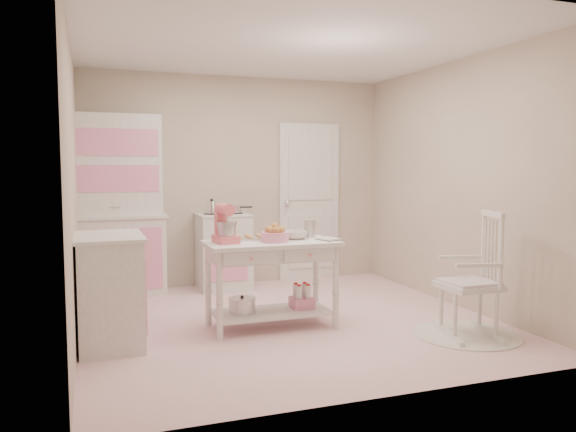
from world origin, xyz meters
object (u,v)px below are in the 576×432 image
at_px(stand_mixer, 226,224).
at_px(bread_basket, 275,237).
at_px(stove, 224,251).
at_px(base_cabinet, 110,290).
at_px(rocking_chair, 469,274).
at_px(work_table, 271,284).
at_px(hutch, 119,205).

distance_m(stand_mixer, bread_basket, 0.46).
xyz_separation_m(stove, stand_mixer, (-0.37, -1.73, 0.51)).
relative_size(stove, bread_basket, 3.68).
height_order(base_cabinet, bread_basket, base_cabinet).
xyz_separation_m(rocking_chair, stand_mixer, (-1.97, 0.84, 0.42)).
bearing_deg(work_table, hutch, 124.72).
relative_size(base_cabinet, bread_basket, 3.68).
xyz_separation_m(stove, rocking_chair, (1.59, -2.57, 0.09)).
bearing_deg(work_table, bread_basket, -68.20).
distance_m(base_cabinet, work_table, 1.42).
relative_size(hutch, work_table, 1.73).
height_order(base_cabinet, stand_mixer, stand_mixer).
distance_m(hutch, rocking_chair, 3.86).
height_order(hutch, base_cabinet, hutch).
bearing_deg(work_table, stove, 91.54).
height_order(stove, rocking_chair, rocking_chair).
bearing_deg(stand_mixer, hutch, 105.85).
relative_size(base_cabinet, stand_mixer, 2.71).
relative_size(work_table, bread_basket, 4.80).
bearing_deg(bread_basket, stand_mixer, 170.96).
xyz_separation_m(hutch, work_table, (1.25, -1.80, -0.64)).
bearing_deg(hutch, stove, -2.39).
xyz_separation_m(stand_mixer, bread_basket, (0.44, -0.07, -0.12)).
bearing_deg(base_cabinet, stove, 52.44).
distance_m(stove, bread_basket, 1.84).
distance_m(rocking_chair, bread_basket, 1.74).
bearing_deg(hutch, stand_mixer, -65.07).
distance_m(stove, stand_mixer, 1.84).
height_order(stove, base_cabinet, same).
xyz_separation_m(hutch, stand_mixer, (0.83, -1.78, -0.07)).
height_order(base_cabinet, rocking_chair, rocking_chair).
bearing_deg(hutch, rocking_chair, -43.14).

